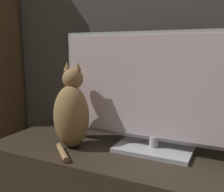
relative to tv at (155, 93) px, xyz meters
The scene contains 2 objects.
tv is the anchor object (origin of this frame).
cat 0.42m from the tv, 162.39° to the right, with size 0.21×0.29×0.43m.
Camera 1 is at (0.40, -0.19, 0.92)m, focal length 42.00 mm.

